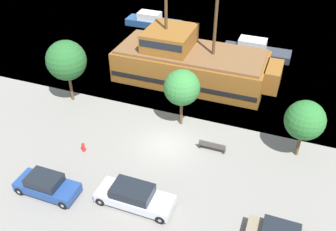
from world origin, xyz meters
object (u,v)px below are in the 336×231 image
(pirate_ship, at_px, (190,63))
(parked_car_curb_mid, at_px, (134,196))
(moored_boat_dockside, at_px, (152,21))
(moored_boat_outer, at_px, (255,50))
(parked_car_curb_front, at_px, (47,185))
(fire_hydrant, at_px, (83,147))
(bench_promenade_east, at_px, (212,146))

(pirate_ship, xyz_separation_m, parked_car_curb_mid, (1.58, -16.13, -1.16))
(moored_boat_dockside, relative_size, moored_boat_outer, 0.96)
(moored_boat_dockside, distance_m, moored_boat_outer, 14.08)
(pirate_ship, bearing_deg, parked_car_curb_front, -103.48)
(moored_boat_dockside, xyz_separation_m, fire_hydrant, (4.40, -24.12, -0.22))
(parked_car_curb_mid, xyz_separation_m, bench_promenade_east, (3.25, 6.73, -0.26))
(moored_boat_outer, relative_size, parked_car_curb_front, 1.73)
(pirate_ship, relative_size, moored_boat_dockside, 2.23)
(moored_boat_outer, xyz_separation_m, parked_car_curb_front, (-9.20, -24.79, 0.03))
(moored_boat_outer, height_order, bench_promenade_east, moored_boat_outer)
(pirate_ship, xyz_separation_m, moored_boat_outer, (5.06, 7.54, -1.21))
(parked_car_curb_front, relative_size, parked_car_curb_mid, 0.85)
(moored_boat_outer, height_order, parked_car_curb_front, moored_boat_outer)
(parked_car_curb_front, relative_size, bench_promenade_east, 2.12)
(parked_car_curb_mid, bearing_deg, fire_hydrant, 149.80)
(parked_car_curb_mid, relative_size, fire_hydrant, 6.43)
(bench_promenade_east, bearing_deg, parked_car_curb_mid, -115.78)
(moored_boat_dockside, height_order, parked_car_curb_mid, moored_boat_dockside)
(fire_hydrant, xyz_separation_m, bench_promenade_east, (8.93, 3.42, 0.04))
(parked_car_curb_mid, bearing_deg, parked_car_curb_front, -168.96)
(moored_boat_outer, bearing_deg, bench_promenade_east, -90.80)
(moored_boat_outer, xyz_separation_m, parked_car_curb_mid, (-3.49, -23.67, 0.05))
(parked_car_curb_mid, distance_m, fire_hydrant, 6.58)
(moored_boat_dockside, relative_size, bench_promenade_east, 3.51)
(moored_boat_outer, height_order, parked_car_curb_mid, moored_boat_outer)
(pirate_ship, distance_m, moored_boat_outer, 9.16)
(bench_promenade_east, bearing_deg, moored_boat_outer, 89.20)
(fire_hydrant, bearing_deg, parked_car_curb_front, -90.38)
(pirate_ship, height_order, bench_promenade_east, pirate_ship)
(fire_hydrant, bearing_deg, moored_boat_outer, 65.76)
(parked_car_curb_mid, bearing_deg, moored_boat_dockside, 110.19)
(pirate_ship, xyz_separation_m, moored_boat_dockside, (-8.51, 11.29, -1.24))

